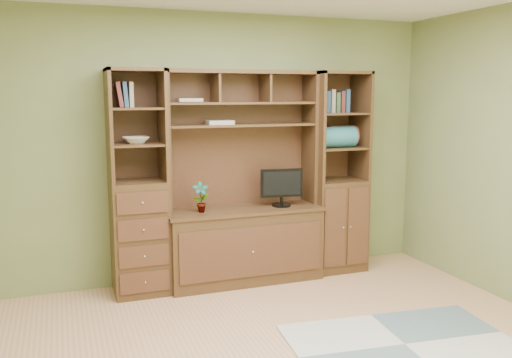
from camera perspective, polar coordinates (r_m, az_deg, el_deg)
name	(u,v)px	position (r m, az deg, el deg)	size (l,w,h in m)	color
room	(299,177)	(3.49, 4.53, 0.23)	(4.60, 4.10, 2.64)	tan
center_hutch	(244,178)	(5.21, -1.27, 0.09)	(1.54, 0.53, 2.05)	#432B17
left_tower	(138,183)	(5.02, -12.29, -0.45)	(0.50, 0.45, 2.05)	#432B17
right_tower	(337,172)	(5.65, 8.49, 0.70)	(0.55, 0.45, 2.05)	#432B17
rug	(405,345)	(4.30, 15.39, -16.46)	(1.65, 1.10, 0.01)	gray
monitor	(282,181)	(5.31, 2.71, -0.17)	(0.42, 0.19, 0.51)	black
orchid	(201,197)	(5.08, -5.84, -1.92)	(0.15, 0.10, 0.29)	#B2493C
magazines	(220,122)	(5.17, -3.85, 5.97)	(0.24, 0.18, 0.04)	#B0A796
bowl	(136,140)	(4.97, -12.53, 4.03)	(0.24, 0.24, 0.06)	silver
blanket_teal	(337,137)	(5.55, 8.56, 4.40)	(0.36, 0.21, 0.21)	#2B6671
blanket_red	(346,135)	(5.75, 9.45, 4.55)	(0.39, 0.22, 0.22)	brown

